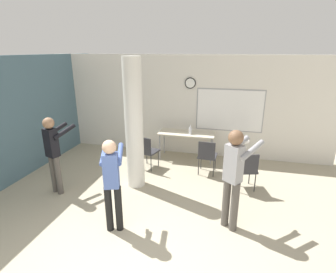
# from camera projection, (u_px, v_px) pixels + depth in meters

# --- Properties ---
(wall_left_accent) EXTENTS (0.12, 7.00, 2.80)m
(wall_left_accent) POSITION_uv_depth(u_px,v_px,m) (11.00, 121.00, 5.85)
(wall_left_accent) COLOR slate
(wall_left_accent) RESTS_ON ground_plane
(wall_back) EXTENTS (8.00, 0.15, 2.80)m
(wall_back) POSITION_uv_depth(u_px,v_px,m) (186.00, 106.00, 7.41)
(wall_back) COLOR silver
(wall_back) RESTS_ON ground_plane
(support_pillar) EXTENTS (0.38, 0.38, 2.80)m
(support_pillar) POSITION_uv_depth(u_px,v_px,m) (134.00, 125.00, 5.52)
(support_pillar) COLOR silver
(support_pillar) RESTS_ON ground_plane
(folding_table) EXTENTS (1.52, 0.61, 0.76)m
(folding_table) POSITION_uv_depth(u_px,v_px,m) (187.00, 135.00, 7.17)
(folding_table) COLOR beige
(folding_table) RESTS_ON ground_plane
(bottle_on_table) EXTENTS (0.08, 0.08, 0.25)m
(bottle_on_table) POSITION_uv_depth(u_px,v_px,m) (190.00, 131.00, 7.01)
(bottle_on_table) COLOR silver
(bottle_on_table) RESTS_ON folding_table
(chair_mid_room) EXTENTS (0.54, 0.54, 0.87)m
(chair_mid_room) POSITION_uv_depth(u_px,v_px,m) (246.00, 168.00, 5.59)
(chair_mid_room) COLOR #2D2D33
(chair_mid_room) RESTS_ON ground_plane
(chair_table_right) EXTENTS (0.46, 0.46, 0.87)m
(chair_table_right) POSITION_uv_depth(u_px,v_px,m) (207.00, 155.00, 6.31)
(chair_table_right) COLOR #2D2D33
(chair_table_right) RESTS_ON ground_plane
(chair_table_left) EXTENTS (0.54, 0.54, 0.87)m
(chair_table_left) POSITION_uv_depth(u_px,v_px,m) (147.00, 150.00, 6.60)
(chair_table_left) COLOR #2D2D33
(chair_table_left) RESTS_ON ground_plane
(person_playing_front) EXTENTS (0.49, 0.64, 1.61)m
(person_playing_front) POSITION_uv_depth(u_px,v_px,m) (112.00, 179.00, 4.20)
(person_playing_front) COLOR black
(person_playing_front) RESTS_ON ground_plane
(person_watching_back) EXTENTS (0.51, 0.66, 1.65)m
(person_watching_back) POSITION_uv_depth(u_px,v_px,m) (53.00, 150.00, 5.35)
(person_watching_back) COLOR #514C47
(person_watching_back) RESTS_ON ground_plane
(person_playing_side) EXTENTS (0.64, 0.70, 1.75)m
(person_playing_side) POSITION_uv_depth(u_px,v_px,m) (234.00, 172.00, 4.22)
(person_playing_side) COLOR #514C47
(person_playing_side) RESTS_ON ground_plane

